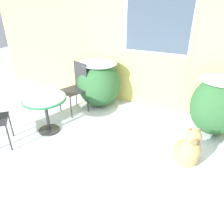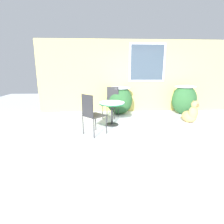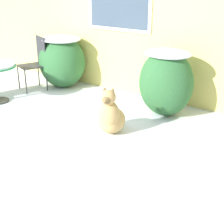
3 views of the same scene
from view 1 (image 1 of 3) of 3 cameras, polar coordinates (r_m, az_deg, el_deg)
name	(u,v)px [view 1 (image 1 of 3)]	position (r m, az deg, el deg)	size (l,w,h in m)	color
ground_plane	(96,158)	(3.61, -4.09, -11.90)	(16.00, 16.00, 0.00)	white
house_wall	(145,42)	(4.85, 8.53, 17.59)	(8.00, 0.10, 2.80)	#E5D16B
shrub_left	(99,82)	(4.99, -3.51, 7.77)	(0.98, 0.92, 1.06)	#2D6033
shrub_middle	(217,105)	(4.33, 25.74, 1.78)	(0.92, 0.81, 1.11)	#2D6033
patio_table	(45,102)	(4.12, -17.14, 2.42)	(0.79, 0.79, 0.72)	#2D2D30
patio_chair_near_table	(76,86)	(4.79, -9.37, 6.83)	(0.62, 0.62, 1.07)	#2D2D30
dog	(188,151)	(3.49, 19.13, -9.58)	(0.54, 0.70, 0.75)	tan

